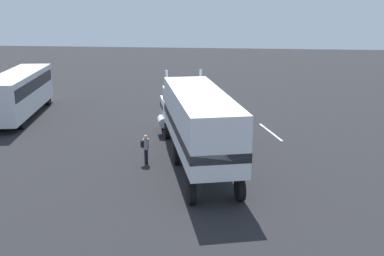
{
  "coord_description": "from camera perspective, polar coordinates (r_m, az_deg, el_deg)",
  "views": [
    {
      "loc": [
        -29.4,
        -4.59,
        8.64
      ],
      "look_at": [
        -4.04,
        -1.64,
        1.6
      ],
      "focal_mm": 42.89,
      "sensor_mm": 36.0,
      "label": 1
    }
  ],
  "objects": [
    {
      "name": "lane_stripe_near",
      "position": [
        27.95,
        4.08,
        -2.61
      ],
      "size": [
        4.24,
        1.48,
        0.01
      ],
      "primitive_type": "cube",
      "rotation": [
        0.0,
        0.0,
        0.31
      ],
      "color": "silver",
      "rests_on": "ground_plane"
    },
    {
      "name": "semi_truck",
      "position": [
        24.95,
        0.48,
        1.23
      ],
      "size": [
        14.29,
        6.31,
        4.5
      ],
      "color": "white",
      "rests_on": "ground_plane"
    },
    {
      "name": "lane_stripe_mid",
      "position": [
        31.97,
        9.72,
        -0.48
      ],
      "size": [
        4.25,
        1.46,
        0.01
      ],
      "primitive_type": "cube",
      "rotation": [
        0.0,
        0.0,
        0.3
      ],
      "color": "silver",
      "rests_on": "ground_plane"
    },
    {
      "name": "person_bystander",
      "position": [
        25.34,
        -5.8,
        -2.46
      ],
      "size": [
        0.39,
        0.48,
        1.63
      ],
      "color": "black",
      "rests_on": "ground_plane"
    },
    {
      "name": "ground_plane",
      "position": [
        30.98,
        -2.15,
        -0.79
      ],
      "size": [
        120.0,
        120.0,
        0.0
      ],
      "primitive_type": "plane",
      "color": "#232326"
    },
    {
      "name": "parked_bus",
      "position": [
        37.78,
        -20.72,
        4.4
      ],
      "size": [
        11.28,
        4.51,
        3.4
      ],
      "color": "silver",
      "rests_on": "ground_plane"
    }
  ]
}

